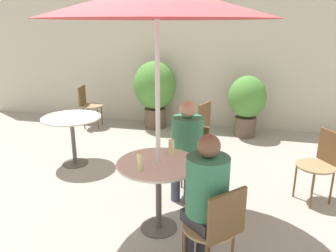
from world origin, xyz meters
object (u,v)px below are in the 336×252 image
(potted_plant_0, at_px, (155,88))
(umbrella, at_px, (157,2))
(bistro_chair_2, at_px, (199,122))
(seated_person_0, at_px, (206,193))
(bistro_chair_1, at_px, (191,153))
(beer_glass_0, at_px, (171,147))
(cafe_table_far, at_px, (72,126))
(bistro_chair_4, at_px, (88,102))
(cafe_table_near, at_px, (158,176))
(bistro_chair_3, at_px, (323,159))
(bistro_chair_0, at_px, (217,225))
(beer_glass_1, at_px, (140,162))
(potted_plant_1, at_px, (247,101))
(seated_person_1, at_px, (187,143))

(potted_plant_0, height_order, umbrella, umbrella)
(bistro_chair_2, xyz_separation_m, umbrella, (-0.08, -2.16, 1.68))
(seated_person_0, xyz_separation_m, umbrella, (-0.52, 0.48, 1.47))
(bistro_chair_1, xyz_separation_m, beer_glass_0, (-0.11, -0.61, 0.30))
(cafe_table_far, height_order, beer_glass_0, beer_glass_0)
(bistro_chair_4, height_order, beer_glass_0, beer_glass_0)
(cafe_table_near, xyz_separation_m, bistro_chair_3, (1.70, 1.01, -0.07))
(cafe_table_near, xyz_separation_m, bistro_chair_0, (0.63, -0.58, -0.07))
(bistro_chair_3, xyz_separation_m, beer_glass_1, (-1.82, -1.22, 0.30))
(bistro_chair_1, bearing_deg, bistro_chair_3, 19.05)
(beer_glass_1, bearing_deg, bistro_chair_0, -26.23)
(beer_glass_0, relative_size, potted_plant_1, 0.14)
(bistro_chair_1, xyz_separation_m, seated_person_0, (0.34, -1.31, 0.21))
(seated_person_0, distance_m, umbrella, 1.63)
(seated_person_0, bearing_deg, cafe_table_near, -90.00)
(seated_person_1, bearing_deg, umbrella, -90.00)
(cafe_table_far, height_order, bistro_chair_1, bistro_chair_1)
(cafe_table_near, distance_m, cafe_table_far, 2.08)
(bistro_chair_1, bearing_deg, cafe_table_far, 178.99)
(seated_person_1, bearing_deg, bistro_chair_4, 148.68)
(bistro_chair_1, bearing_deg, bistro_chair_0, -60.00)
(umbrella, bearing_deg, potted_plant_1, 75.82)
(bistro_chair_0, relative_size, beer_glass_1, 5.05)
(cafe_table_near, xyz_separation_m, beer_glass_1, (-0.12, -0.21, 0.23))
(potted_plant_1, bearing_deg, umbrella, -104.18)
(cafe_table_near, bearing_deg, cafe_table_far, 142.37)
(bistro_chair_3, height_order, potted_plant_1, potted_plant_1)
(bistro_chair_3, distance_m, seated_person_1, 1.59)
(potted_plant_1, height_order, umbrella, umbrella)
(bistro_chair_2, relative_size, bistro_chair_3, 1.00)
(bistro_chair_2, xyz_separation_m, bistro_chair_3, (1.62, -1.14, 0.00))
(bistro_chair_2, bearing_deg, beer_glass_1, 15.34)
(bistro_chair_1, xyz_separation_m, potted_plant_1, (0.62, 2.36, 0.16))
(umbrella, bearing_deg, cafe_table_far, 142.37)
(bistro_chair_2, bearing_deg, bistro_chair_0, 31.54)
(bistro_chair_4, xyz_separation_m, potted_plant_1, (3.11, 0.16, 0.16))
(bistro_chair_2, height_order, umbrella, umbrella)
(bistro_chair_2, xyz_separation_m, seated_person_1, (0.08, -1.47, 0.19))
(bistro_chair_0, bearing_deg, cafe_table_far, -86.62)
(bistro_chair_3, height_order, beer_glass_0, beer_glass_0)
(bistro_chair_0, height_order, umbrella, umbrella)
(cafe_table_near, height_order, bistro_chair_2, bistro_chair_2)
(beer_glass_1, bearing_deg, seated_person_0, -22.87)
(cafe_table_near, height_order, umbrella, umbrella)
(potted_plant_1, bearing_deg, cafe_table_near, -104.18)
(beer_glass_1, bearing_deg, umbrella, 60.23)
(potted_plant_1, bearing_deg, bistro_chair_2, -125.11)
(bistro_chair_4, bearing_deg, beer_glass_0, -148.94)
(seated_person_1, bearing_deg, bistro_chair_2, 105.35)
(cafe_table_far, distance_m, seated_person_1, 1.90)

